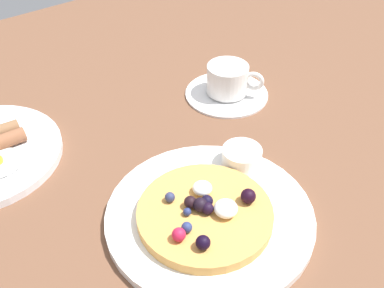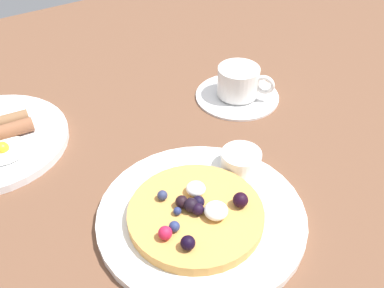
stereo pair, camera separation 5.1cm
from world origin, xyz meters
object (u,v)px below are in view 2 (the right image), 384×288
Objects in this scene: coffee_saucer at (237,95)px; coffee_cup at (239,81)px; pancake_plate at (201,217)px; syrup_ramekin at (241,160)px.

coffee_cup reaches higher than coffee_saucer.
pancake_plate is 3.01× the size of coffee_cup.
coffee_cup is at bearing -52.54° from coffee_saucer.
syrup_ramekin is at bearing 25.42° from pancake_plate.
coffee_saucer is (11.37, 16.31, -2.22)cm from syrup_ramekin.
coffee_saucer is at bearing 55.12° from syrup_ramekin.
pancake_plate is at bearing -135.45° from coffee_cup.
pancake_plate is 10.81cm from syrup_ramekin.
syrup_ramekin is at bearing -124.88° from coffee_saucer.
coffee_saucer is (20.97, 20.88, -0.22)cm from pancake_plate.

